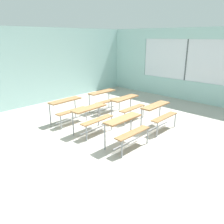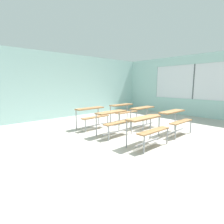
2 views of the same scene
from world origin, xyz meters
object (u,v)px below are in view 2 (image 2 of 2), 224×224
Objects in this scene: desk_bench_r1c1 at (145,112)px; desk_bench_r2c1 at (123,109)px; desk_bench_r1c0 at (114,117)px; desk_bench_r0c0 at (147,124)px; desk_bench_r0c1 at (175,117)px; desk_bench_r2c0 at (92,113)px.

desk_bench_r2c1 is at bearing 85.11° from desk_bench_r1c1.
desk_bench_r0c0 is at bearing -92.04° from desk_bench_r1c0.
desk_bench_r1c1 is (1.53, 1.25, 0.00)m from desk_bench_r0c0.
desk_bench_r0c0 is 1.97m from desk_bench_r1c1.
desk_bench_r2c1 is (1.59, 1.15, 0.00)m from desk_bench_r1c0.
desk_bench_r0c0 is at bearing -122.84° from desk_bench_r2c1.
desk_bench_r0c0 is at bearing -178.57° from desk_bench_r0c1.
desk_bench_r0c0 is 0.99× the size of desk_bench_r2c0.
desk_bench_r0c1 is at bearing 1.69° from desk_bench_r0c0.
desk_bench_r0c1 is 1.20m from desk_bench_r1c1.
desk_bench_r0c1 is at bearing -92.12° from desk_bench_r1c1.
desk_bench_r0c0 is 1.52m from desk_bench_r0c1.
desk_bench_r1c1 is 1.01× the size of desk_bench_r2c1.
desk_bench_r0c1 and desk_bench_r2c0 have the same top height.
desk_bench_r1c0 is 1.53m from desk_bench_r1c1.
desk_bench_r2c0 is (-0.01, 1.17, 0.00)m from desk_bench_r1c0.
desk_bench_r0c0 and desk_bench_r2c1 have the same top height.
desk_bench_r0c0 and desk_bench_r0c1 have the same top height.
desk_bench_r2c0 is at bearing 140.59° from desk_bench_r1c1.
desk_bench_r1c1 and desk_bench_r2c1 have the same top height.
desk_bench_r0c0 is 0.98× the size of desk_bench_r1c0.
desk_bench_r1c0 and desk_bench_r1c1 have the same top height.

